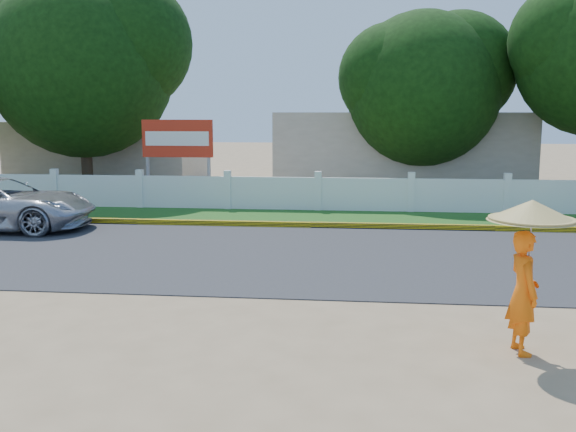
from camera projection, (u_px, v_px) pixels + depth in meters
The scene contains 10 objects.
ground at pixel (274, 318), 10.05m from camera, with size 120.00×120.00×0.00m, color #9E8460.
road at pixel (300, 255), 14.47m from camera, with size 60.00×7.00×0.02m, color #38383A.
grass_verge at pixel (315, 217), 19.62m from camera, with size 60.00×3.50×0.03m, color #2D601E.
curb at pixel (311, 225), 17.94m from camera, with size 40.00×0.18×0.16m, color yellow.
fence at pixel (318, 194), 20.96m from camera, with size 40.00×0.10×1.10m, color silver.
building_near at pixel (398, 151), 27.15m from camera, with size 10.00×6.00×3.20m, color #B7AD99.
building_far at pixel (112, 152), 29.53m from camera, with size 8.00×5.00×2.80m, color #B7AD99.
monk_with_parasol at pixel (527, 254), 8.40m from camera, with size 1.14×1.14×2.07m.
billboard at pixel (178, 143), 22.31m from camera, with size 2.50×0.13×2.95m.
tree_row at pixel (344, 69), 23.39m from camera, with size 34.76×7.98×8.53m.
Camera 1 is at (1.24, -9.59, 3.18)m, focal length 40.00 mm.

